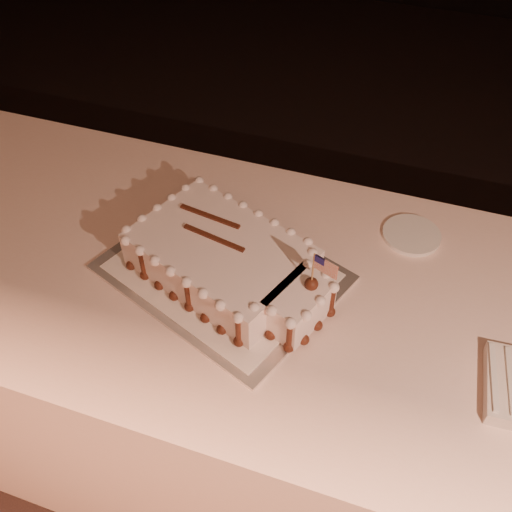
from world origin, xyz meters
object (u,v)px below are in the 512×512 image
(cake_board, at_px, (222,272))
(banquet_table, at_px, (260,375))
(side_plate, at_px, (412,235))
(sheet_cake, at_px, (230,263))

(cake_board, bearing_deg, banquet_table, 21.64)
(banquet_table, distance_m, cake_board, 0.39)
(banquet_table, relative_size, cake_board, 4.92)
(cake_board, bearing_deg, side_plate, 54.68)
(banquet_table, bearing_deg, cake_board, -179.53)
(banquet_table, height_order, sheet_cake, sheet_cake)
(banquet_table, bearing_deg, sheet_cake, -171.38)
(banquet_table, xyz_separation_m, side_plate, (0.29, 0.25, 0.38))
(cake_board, height_order, side_plate, side_plate)
(banquet_table, distance_m, side_plate, 0.54)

